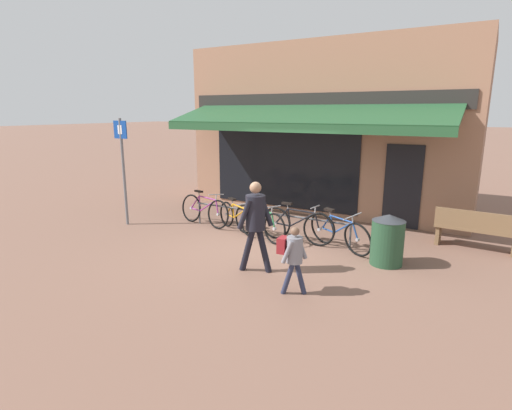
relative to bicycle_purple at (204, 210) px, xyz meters
The scene contains 13 objects.
ground_plane 2.23m from the bicycle_purple, 19.25° to the right, with size 160.00×160.00×0.00m, color brown.
shop_front 4.75m from the bicycle_purple, 62.45° to the left, with size 8.15×4.71×4.76m.
bike_rack_rail 1.84m from the bicycle_purple, ahead, with size 4.15×0.04×0.57m.
bicycle_purple is the anchor object (origin of this frame).
bicycle_orange 1.03m from the bicycle_purple, ahead, with size 1.52×0.77×0.79m.
bicycle_green 1.81m from the bicycle_purple, ahead, with size 1.71×0.71×0.85m.
bicycle_black 2.66m from the bicycle_purple, ahead, with size 1.80×0.52×0.89m.
bicycle_blue 3.65m from the bicycle_purple, ahead, with size 1.64×0.90×0.89m.
pedestrian_adult 3.43m from the bicycle_purple, 36.28° to the right, with size 0.60×0.54×1.69m.
pedestrian_child 4.48m from the bicycle_purple, 34.03° to the right, with size 0.47×0.44×1.14m.
litter_bin 4.74m from the bicycle_purple, ahead, with size 0.63×0.63×1.00m.
parking_sign 2.39m from the bicycle_purple, 150.96° to the right, with size 0.44×0.07×2.73m.
park_bench 6.31m from the bicycle_purple, 12.55° to the left, with size 1.62×0.53×0.87m.
Camera 1 is at (4.16, -7.25, 2.89)m, focal length 28.00 mm.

